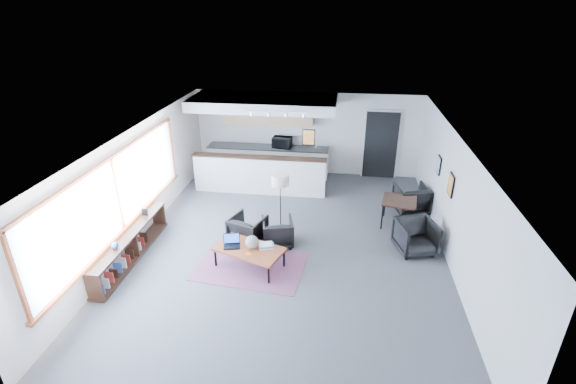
# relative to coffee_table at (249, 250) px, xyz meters

# --- Properties ---
(room) EXTENTS (7.02, 9.02, 2.62)m
(room) POSITION_rel_coffee_table_xyz_m (0.69, 0.96, 0.88)
(room) COLOR #454548
(room) RESTS_ON ground
(window) EXTENTS (0.10, 5.95, 1.66)m
(window) POSITION_rel_coffee_table_xyz_m (-2.77, 0.06, 1.03)
(window) COLOR #8CBFFF
(window) RESTS_ON room
(console) EXTENTS (0.35, 3.00, 0.80)m
(console) POSITION_rel_coffee_table_xyz_m (-2.61, -0.09, -0.10)
(console) COLOR black
(console) RESTS_ON floor
(kitchenette) EXTENTS (4.20, 1.96, 2.60)m
(kitchenette) POSITION_rel_coffee_table_xyz_m (-0.50, 4.66, 0.95)
(kitchenette) COLOR white
(kitchenette) RESTS_ON floor
(doorway) EXTENTS (1.10, 0.12, 2.15)m
(doorway) POSITION_rel_coffee_table_xyz_m (2.99, 5.38, 0.65)
(doorway) COLOR black
(doorway) RESTS_ON room
(track_light) EXTENTS (1.60, 0.07, 0.15)m
(track_light) POSITION_rel_coffee_table_xyz_m (0.10, 3.16, 2.10)
(track_light) COLOR silver
(track_light) RESTS_ON room
(wall_art_lower) EXTENTS (0.03, 0.38, 0.48)m
(wall_art_lower) POSITION_rel_coffee_table_xyz_m (4.16, 1.36, 1.13)
(wall_art_lower) COLOR black
(wall_art_lower) RESTS_ON room
(wall_art_upper) EXTENTS (0.03, 0.34, 0.44)m
(wall_art_upper) POSITION_rel_coffee_table_xyz_m (4.16, 2.66, 1.08)
(wall_art_upper) COLOR black
(wall_art_upper) RESTS_ON room
(kilim_rug) EXTENTS (2.39, 1.75, 0.01)m
(kilim_rug) POSITION_rel_coffee_table_xyz_m (-0.00, -0.00, -0.42)
(kilim_rug) COLOR #60324A
(kilim_rug) RESTS_ON floor
(coffee_table) EXTENTS (1.57, 1.18, 0.46)m
(coffee_table) POSITION_rel_coffee_table_xyz_m (0.00, 0.00, 0.00)
(coffee_table) COLOR brown
(coffee_table) RESTS_ON floor
(laptop) EXTENTS (0.40, 0.35, 0.25)m
(laptop) POSITION_rel_coffee_table_xyz_m (-0.39, 0.07, 0.11)
(laptop) COLOR black
(laptop) RESTS_ON coffee_table
(ceramic_pot) EXTENTS (0.28, 0.28, 0.28)m
(ceramic_pot) POSITION_rel_coffee_table_xyz_m (0.06, 0.02, 0.17)
(ceramic_pot) COLOR gray
(ceramic_pot) RESTS_ON coffee_table
(book_stack) EXTENTS (0.36, 0.32, 0.10)m
(book_stack) POSITION_rel_coffee_table_xyz_m (0.35, 0.08, 0.08)
(book_stack) COLOR silver
(book_stack) RESTS_ON coffee_table
(coaster) EXTENTS (0.13, 0.13, 0.01)m
(coaster) POSITION_rel_coffee_table_xyz_m (0.03, -0.21, 0.04)
(coaster) COLOR #E5590C
(coaster) RESTS_ON coffee_table
(armchair_left) EXTENTS (0.91, 0.88, 0.75)m
(armchair_left) POSITION_rel_coffee_table_xyz_m (-0.24, 0.93, -0.05)
(armchair_left) COLOR black
(armchair_left) RESTS_ON floor
(armchair_right) EXTENTS (0.82, 0.79, 0.70)m
(armchair_right) POSITION_rel_coffee_table_xyz_m (0.44, 0.96, -0.07)
(armchair_right) COLOR black
(armchair_right) RESTS_ON floor
(floor_lamp) EXTENTS (0.45, 0.45, 1.44)m
(floor_lamp) POSITION_rel_coffee_table_xyz_m (0.40, 1.70, 0.83)
(floor_lamp) COLOR black
(floor_lamp) RESTS_ON floor
(dining_table) EXTENTS (0.93, 0.93, 0.68)m
(dining_table) POSITION_rel_coffee_table_xyz_m (3.28, 2.27, 0.20)
(dining_table) COLOR black
(dining_table) RESTS_ON floor
(dining_chair_near) EXTENTS (0.84, 0.81, 0.70)m
(dining_chair_near) POSITION_rel_coffee_table_xyz_m (3.54, 1.08, -0.07)
(dining_chair_near) COLOR black
(dining_chair_near) RESTS_ON floor
(dining_chair_far) EXTENTS (0.82, 0.79, 0.70)m
(dining_chair_far) POSITION_rel_coffee_table_xyz_m (3.69, 3.02, -0.07)
(dining_chair_far) COLOR black
(dining_chair_far) RESTS_ON floor
(microwave) EXTENTS (0.61, 0.38, 0.39)m
(microwave) POSITION_rel_coffee_table_xyz_m (-0.05, 5.11, 0.70)
(microwave) COLOR black
(microwave) RESTS_ON kitchenette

